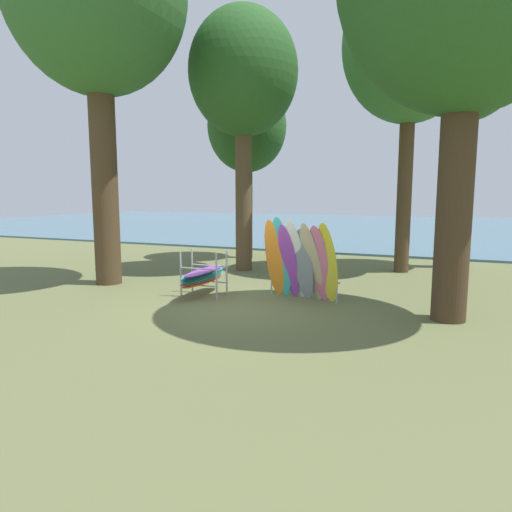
{
  "coord_description": "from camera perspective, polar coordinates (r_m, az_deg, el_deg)",
  "views": [
    {
      "loc": [
        4.76,
        -10.1,
        2.81
      ],
      "look_at": [
        -0.04,
        1.32,
        1.1
      ],
      "focal_mm": 32.01,
      "sensor_mm": 36.0,
      "label": 1
    }
  ],
  "objects": [
    {
      "name": "board_storage_rack",
      "position": [
        12.64,
        -6.63,
        -2.49
      ],
      "size": [
        1.15,
        2.13,
        1.25
      ],
      "color": "#9EA0A5",
      "rests_on": "ground"
    },
    {
      "name": "tree_deep_back",
      "position": [
        20.07,
        -1.14,
        15.69
      ],
      "size": [
        3.34,
        3.34,
        7.54
      ],
      "color": "#42301E",
      "rests_on": "ground"
    },
    {
      "name": "tree_far_right_back",
      "position": [
        17.12,
        -1.61,
        21.59
      ],
      "size": [
        3.83,
        3.83,
        9.21
      ],
      "color": "brown",
      "rests_on": "ground"
    },
    {
      "name": "ground_plane",
      "position": [
        11.51,
        -2.37,
        -6.27
      ],
      "size": [
        80.0,
        80.0,
        0.0
      ],
      "primitive_type": "plane",
      "color": "#60663D"
    },
    {
      "name": "lake_water",
      "position": [
        39.06,
        15.78,
        3.5
      ],
      "size": [
        80.0,
        36.0,
        0.1
      ],
      "primitive_type": "cube",
      "color": "#477084",
      "rests_on": "ground"
    },
    {
      "name": "tree_far_left_back",
      "position": [
        17.73,
        18.78,
        23.68
      ],
      "size": [
        4.6,
        4.6,
        10.48
      ],
      "color": "#4C3823",
      "rests_on": "ground"
    },
    {
      "name": "tree_mid_behind",
      "position": [
        19.39,
        25.2,
        20.37
      ],
      "size": [
        3.53,
        3.53,
        9.47
      ],
      "color": "brown",
      "rests_on": "ground"
    },
    {
      "name": "leaning_board_pile",
      "position": [
        11.94,
        5.49,
        -0.72
      ],
      "size": [
        2.18,
        1.09,
        2.21
      ],
      "color": "orange",
      "rests_on": "ground"
    }
  ]
}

